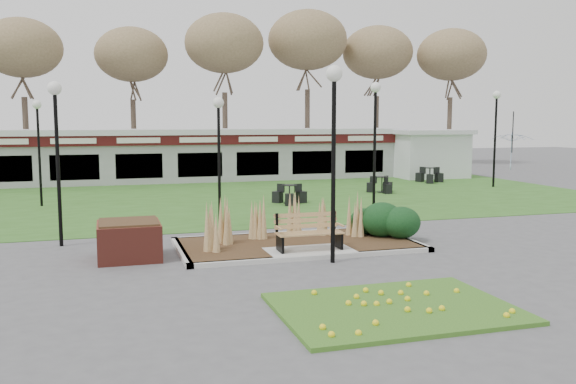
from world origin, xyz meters
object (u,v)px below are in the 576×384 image
object	(u,v)px
service_hut	(428,153)
bistro_set_d	(430,177)
lamp_post_mid_left	(334,120)
lamp_post_near_right	(219,133)
lamp_post_mid_right	(375,116)
lamp_post_near_left	(56,127)
lamp_post_far_right	(496,117)
lamp_post_far_left	(38,129)
park_bench	(308,231)
food_pavilion	(196,155)
brick_planter	(129,240)
patio_umbrella	(512,151)
bistro_set_c	(382,187)
bistro_set_b	(289,197)

from	to	relation	value
service_hut	bistro_set_d	distance (m)	3.41
lamp_post_mid_left	bistro_set_d	size ratio (longest dim) A/B	3.07
service_hut	lamp_post_near_right	size ratio (longest dim) A/B	1.07
lamp_post_mid_left	lamp_post_mid_right	xyz separation A→B (m)	(4.95, 8.41, 0.14)
lamp_post_mid_left	lamp_post_mid_right	bearing A→B (deg)	59.55
lamp_post_near_left	bistro_set_d	size ratio (longest dim) A/B	2.91
service_hut	lamp_post_far_right	xyz separation A→B (m)	(0.50, -5.71, 2.09)
lamp_post_mid_right	lamp_post_far_left	distance (m)	13.16
park_bench	food_pavilion	size ratio (longest dim) A/B	0.07
lamp_post_far_right	brick_planter	bearing A→B (deg)	-148.48
park_bench	patio_umbrella	xyz separation A→B (m)	(16.00, 13.33, 1.16)
lamp_post_far_left	park_bench	bearing A→B (deg)	-56.69
food_pavilion	patio_umbrella	xyz separation A→B (m)	(16.00, -6.39, 0.27)
food_pavilion	bistro_set_c	world-z (taller)	food_pavilion
park_bench	lamp_post_near_right	size ratio (longest dim) A/B	0.41
lamp_post_near_left	lamp_post_far_left	bearing A→B (deg)	98.57
food_pavilion	park_bench	bearing A→B (deg)	-90.00
lamp_post_far_left	brick_planter	bearing A→B (deg)	-74.15
lamp_post_mid_right	lamp_post_near_left	bearing A→B (deg)	-158.39
bistro_set_b	bistro_set_d	xyz separation A→B (m)	(9.77, 5.90, 0.01)
service_hut	lamp_post_mid_right	xyz separation A→B (m)	(-8.29, -10.39, 2.09)
patio_umbrella	lamp_post_near_left	bearing A→B (deg)	-154.70
lamp_post_far_right	bistro_set_b	xyz separation A→B (m)	(-11.77, -3.01, -3.27)
lamp_post_far_right	lamp_post_near_right	bearing A→B (deg)	-153.80
park_bench	lamp_post_near_left	bearing A→B (deg)	154.80
service_hut	bistro_set_c	distance (m)	8.76
park_bench	bistro_set_c	bearing A→B (deg)	56.80
lamp_post_near_right	lamp_post_mid_left	bearing A→B (deg)	-72.40
food_pavilion	bistro_set_b	size ratio (longest dim) A/B	17.39
bistro_set_d	patio_umbrella	world-z (taller)	patio_umbrella
bistro_set_d	service_hut	bearing A→B (deg)	62.07
lamp_post_far_right	patio_umbrella	size ratio (longest dim) A/B	1.77
bistro_set_b	bistro_set_c	xyz separation A→B (m)	(5.28, 2.45, -0.01)
lamp_post_mid_right	lamp_post_far_left	bearing A→B (deg)	162.97
lamp_post_near_right	lamp_post_far_left	distance (m)	9.00
lamp_post_mid_left	bistro_set_b	xyz separation A→B (m)	(1.97, 10.07, -3.13)
brick_planter	lamp_post_mid_right	bearing A→B (deg)	34.54
food_pavilion	patio_umbrella	bearing A→B (deg)	-21.76
lamp_post_mid_right	patio_umbrella	distance (m)	12.46
service_hut	lamp_post_far_left	xyz separation A→B (m)	(-20.87, -6.53, 1.59)
lamp_post_near_left	lamp_post_far_right	distance (m)	22.10
lamp_post_near_left	lamp_post_mid_left	size ratio (longest dim) A/B	0.95
brick_planter	patio_umbrella	xyz separation A→B (m)	(20.40, 12.58, 1.27)
lamp_post_mid_right	bistro_set_b	bearing A→B (deg)	150.83
park_bench	service_hut	bearing A→B (deg)	52.75
bistro_set_c	patio_umbrella	world-z (taller)	patio_umbrella
park_bench	service_hut	xyz separation A→B (m)	(13.50, 17.75, 0.86)
park_bench	lamp_post_near_right	bearing A→B (deg)	108.43
brick_planter	patio_umbrella	bearing A→B (deg)	31.66
lamp_post_far_left	bistro_set_d	xyz separation A→B (m)	(19.37, 3.71, -2.75)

